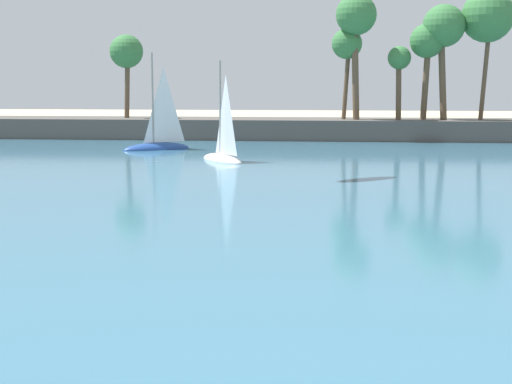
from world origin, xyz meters
TOP-DOWN VIEW (x-y plane):
  - sea at (0.00, 56.82)m, footprint 220.00×95.66m
  - palm_headland at (1.27, 64.61)m, footprint 98.66×6.00m
  - sailboat_near_shore at (-11.79, 53.14)m, footprint 5.13×4.36m
  - sailboat_mid_bay at (-5.87, 45.58)m, footprint 3.82×4.61m

SIDE VIEW (x-z plane):
  - sea at x=0.00m, z-range 0.00..0.06m
  - sailboat_mid_bay at x=-5.87m, z-range -2.71..4.04m
  - sailboat_near_shore at x=-11.79m, z-range -3.04..4.53m
  - palm_headland at x=1.27m, z-range -3.78..8.87m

